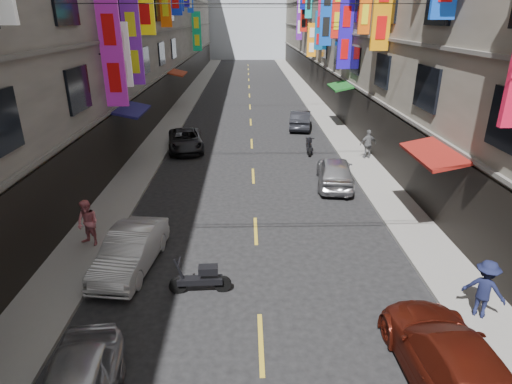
{
  "coord_description": "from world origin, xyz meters",
  "views": [
    {
      "loc": [
        -0.3,
        3.68,
        7.43
      ],
      "look_at": [
        -0.12,
        11.92,
        4.06
      ],
      "focal_mm": 30.0,
      "sensor_mm": 36.0,
      "label": 1
    }
  ],
  "objects_px": {
    "pedestrian_lfar": "(88,223)",
    "pedestrian_rnear": "(485,289)",
    "car_right_far": "(300,120)",
    "scooter_far_right": "(309,146)",
    "car_left_mid": "(130,250)",
    "pedestrian_rfar": "(368,144)",
    "car_right_near": "(452,363)",
    "car_left_far": "(185,140)",
    "car_right_mid": "(335,171)",
    "scooter_crossing": "(201,279)"
  },
  "relations": [
    {
      "from": "car_left_mid",
      "to": "pedestrian_lfar",
      "type": "distance_m",
      "value": 2.24
    },
    {
      "from": "pedestrian_lfar",
      "to": "car_right_mid",
      "type": "bearing_deg",
      "value": 57.46
    },
    {
      "from": "scooter_far_right",
      "to": "pedestrian_rfar",
      "type": "bearing_deg",
      "value": 160.33
    },
    {
      "from": "pedestrian_lfar",
      "to": "pedestrian_rfar",
      "type": "height_order",
      "value": "pedestrian_lfar"
    },
    {
      "from": "scooter_far_right",
      "to": "car_right_far",
      "type": "height_order",
      "value": "car_right_far"
    },
    {
      "from": "scooter_crossing",
      "to": "car_left_mid",
      "type": "height_order",
      "value": "car_left_mid"
    },
    {
      "from": "car_left_mid",
      "to": "pedestrian_rnear",
      "type": "distance_m",
      "value": 10.18
    },
    {
      "from": "scooter_crossing",
      "to": "car_right_mid",
      "type": "height_order",
      "value": "car_right_mid"
    },
    {
      "from": "car_right_far",
      "to": "scooter_far_right",
      "type": "bearing_deg",
      "value": 96.77
    },
    {
      "from": "car_left_far",
      "to": "pedestrian_lfar",
      "type": "xyz_separation_m",
      "value": [
        -1.75,
        -11.86,
        0.34
      ]
    },
    {
      "from": "car_right_mid",
      "to": "car_right_far",
      "type": "xyz_separation_m",
      "value": [
        -0.3,
        11.28,
        -0.05
      ]
    },
    {
      "from": "car_right_mid",
      "to": "car_right_far",
      "type": "height_order",
      "value": "car_right_mid"
    },
    {
      "from": "pedestrian_rfar",
      "to": "car_right_mid",
      "type": "bearing_deg",
      "value": 47.57
    },
    {
      "from": "car_left_mid",
      "to": "car_right_near",
      "type": "height_order",
      "value": "car_right_near"
    },
    {
      "from": "car_left_far",
      "to": "car_right_far",
      "type": "bearing_deg",
      "value": 24.97
    },
    {
      "from": "car_right_near",
      "to": "pedestrian_rfar",
      "type": "height_order",
      "value": "pedestrian_rfar"
    },
    {
      "from": "scooter_crossing",
      "to": "pedestrian_lfar",
      "type": "distance_m",
      "value": 4.93
    },
    {
      "from": "scooter_crossing",
      "to": "car_left_mid",
      "type": "bearing_deg",
      "value": 57.75
    },
    {
      "from": "car_right_far",
      "to": "car_right_near",
      "type": "bearing_deg",
      "value": 99.8
    },
    {
      "from": "scooter_crossing",
      "to": "pedestrian_rnear",
      "type": "distance_m",
      "value": 7.61
    },
    {
      "from": "car_left_mid",
      "to": "car_right_near",
      "type": "distance_m",
      "value": 9.4
    },
    {
      "from": "car_right_mid",
      "to": "pedestrian_rnear",
      "type": "height_order",
      "value": "pedestrian_rnear"
    },
    {
      "from": "scooter_far_right",
      "to": "car_right_far",
      "type": "relative_size",
      "value": 0.46
    },
    {
      "from": "car_left_mid",
      "to": "pedestrian_lfar",
      "type": "bearing_deg",
      "value": 149.27
    },
    {
      "from": "scooter_far_right",
      "to": "car_right_mid",
      "type": "height_order",
      "value": "car_right_mid"
    },
    {
      "from": "car_left_far",
      "to": "car_right_near",
      "type": "bearing_deg",
      "value": -75.68
    },
    {
      "from": "scooter_far_right",
      "to": "car_left_mid",
      "type": "xyz_separation_m",
      "value": [
        -7.35,
        -12.36,
        0.2
      ]
    },
    {
      "from": "pedestrian_rnear",
      "to": "pedestrian_rfar",
      "type": "xyz_separation_m",
      "value": [
        0.61,
        13.66,
        -0.01
      ]
    },
    {
      "from": "car_right_mid",
      "to": "pedestrian_rfar",
      "type": "distance_m",
      "value": 4.64
    },
    {
      "from": "scooter_crossing",
      "to": "car_right_mid",
      "type": "relative_size",
      "value": 0.44
    },
    {
      "from": "pedestrian_lfar",
      "to": "pedestrian_rnear",
      "type": "height_order",
      "value": "pedestrian_lfar"
    },
    {
      "from": "car_right_near",
      "to": "car_right_far",
      "type": "distance_m",
      "value": 23.34
    },
    {
      "from": "car_right_mid",
      "to": "pedestrian_lfar",
      "type": "distance_m",
      "value": 11.2
    },
    {
      "from": "pedestrian_rfar",
      "to": "pedestrian_rnear",
      "type": "bearing_deg",
      "value": 78.83
    },
    {
      "from": "pedestrian_rnear",
      "to": "scooter_crossing",
      "type": "bearing_deg",
      "value": 28.22
    },
    {
      "from": "car_left_far",
      "to": "pedestrian_rnear",
      "type": "bearing_deg",
      "value": -67.79
    },
    {
      "from": "car_right_near",
      "to": "car_right_far",
      "type": "height_order",
      "value": "car_right_near"
    },
    {
      "from": "scooter_far_right",
      "to": "pedestrian_rnear",
      "type": "height_order",
      "value": "pedestrian_rnear"
    },
    {
      "from": "scooter_crossing",
      "to": "pedestrian_rnear",
      "type": "xyz_separation_m",
      "value": [
        7.48,
        -1.34,
        0.49
      ]
    },
    {
      "from": "car_right_near",
      "to": "pedestrian_rnear",
      "type": "distance_m",
      "value": 2.9
    },
    {
      "from": "pedestrian_rnear",
      "to": "pedestrian_lfar",
      "type": "bearing_deg",
      "value": 19.09
    },
    {
      "from": "car_left_far",
      "to": "pedestrian_lfar",
      "type": "height_order",
      "value": "pedestrian_lfar"
    },
    {
      "from": "pedestrian_rnear",
      "to": "car_right_far",
      "type": "bearing_deg",
      "value": -45.47
    },
    {
      "from": "car_left_far",
      "to": "pedestrian_lfar",
      "type": "relative_size",
      "value": 2.63
    },
    {
      "from": "car_right_mid",
      "to": "pedestrian_lfar",
      "type": "xyz_separation_m",
      "value": [
        -9.6,
        -5.76,
        0.24
      ]
    },
    {
      "from": "car_right_mid",
      "to": "car_left_mid",
      "type": "bearing_deg",
      "value": 49.82
    },
    {
      "from": "car_right_mid",
      "to": "car_right_far",
      "type": "relative_size",
      "value": 1.03
    },
    {
      "from": "car_left_far",
      "to": "pedestrian_rfar",
      "type": "distance_m",
      "value": 10.67
    },
    {
      "from": "scooter_crossing",
      "to": "car_left_mid",
      "type": "distance_m",
      "value": 2.71
    },
    {
      "from": "pedestrian_lfar",
      "to": "car_right_near",
      "type": "bearing_deg",
      "value": -6.37
    }
  ]
}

